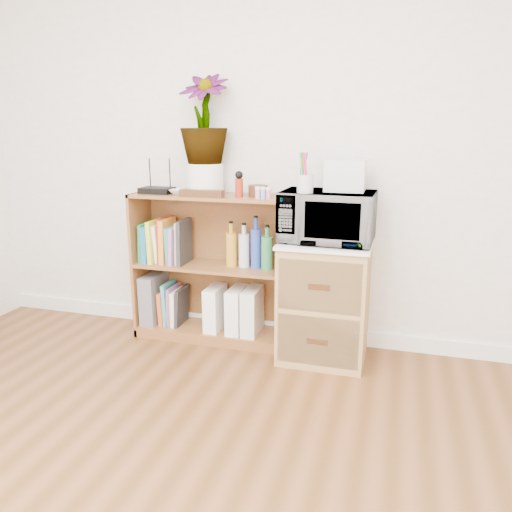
% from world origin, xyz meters
% --- Properties ---
extents(skirting_board, '(4.00, 0.02, 0.10)m').
position_xyz_m(skirting_board, '(0.00, 2.24, 0.05)').
color(skirting_board, white).
rests_on(skirting_board, ground).
extents(bookshelf, '(1.00, 0.30, 0.95)m').
position_xyz_m(bookshelf, '(-0.35, 2.10, 0.47)').
color(bookshelf, brown).
rests_on(bookshelf, ground).
extents(wicker_unit, '(0.50, 0.45, 0.70)m').
position_xyz_m(wicker_unit, '(0.40, 2.02, 0.35)').
color(wicker_unit, '#9E7542').
rests_on(wicker_unit, ground).
extents(microwave, '(0.53, 0.37, 0.29)m').
position_xyz_m(microwave, '(0.40, 2.02, 0.86)').
color(microwave, white).
rests_on(microwave, wicker_unit).
extents(pen_cup, '(0.09, 0.09, 0.10)m').
position_xyz_m(pen_cup, '(0.29, 1.91, 1.06)').
color(pen_cup, silver).
rests_on(pen_cup, microwave).
extents(small_appliance, '(0.22, 0.18, 0.17)m').
position_xyz_m(small_appliance, '(0.49, 2.06, 1.09)').
color(small_appliance, silver).
rests_on(small_appliance, microwave).
extents(router, '(0.20, 0.14, 0.04)m').
position_xyz_m(router, '(-0.70, 2.08, 0.97)').
color(router, black).
rests_on(router, bookshelf).
extents(white_bowl, '(0.13, 0.13, 0.03)m').
position_xyz_m(white_bowl, '(-0.53, 2.07, 0.97)').
color(white_bowl, silver).
rests_on(white_bowl, bookshelf).
extents(plant_pot, '(0.22, 0.22, 0.19)m').
position_xyz_m(plant_pot, '(-0.38, 2.12, 1.04)').
color(plant_pot, white).
rests_on(plant_pot, bookshelf).
extents(potted_plant, '(0.30, 0.30, 0.53)m').
position_xyz_m(potted_plant, '(-0.38, 2.12, 1.40)').
color(potted_plant, '#40752F').
rests_on(potted_plant, plant_pot).
extents(trinket_box, '(0.27, 0.07, 0.04)m').
position_xyz_m(trinket_box, '(-0.36, 2.00, 0.97)').
color(trinket_box, '#36190E').
rests_on(trinket_box, bookshelf).
extents(kokeshi_doll, '(0.05, 0.05, 0.11)m').
position_xyz_m(kokeshi_doll, '(-0.14, 2.06, 1.00)').
color(kokeshi_doll, maroon).
rests_on(kokeshi_doll, bookshelf).
extents(wooden_bowl, '(0.12, 0.12, 0.07)m').
position_xyz_m(wooden_bowl, '(-0.04, 2.11, 0.98)').
color(wooden_bowl, '#3A1C10').
rests_on(wooden_bowl, bookshelf).
extents(paint_jars, '(0.10, 0.04, 0.05)m').
position_xyz_m(paint_jars, '(0.02, 2.01, 0.98)').
color(paint_jars, pink).
rests_on(paint_jars, bookshelf).
extents(file_box, '(0.10, 0.27, 0.33)m').
position_xyz_m(file_box, '(-0.77, 2.10, 0.24)').
color(file_box, slate).
rests_on(file_box, bookshelf).
extents(magazine_holder_left, '(0.09, 0.23, 0.29)m').
position_xyz_m(magazine_holder_left, '(-0.32, 2.09, 0.21)').
color(magazine_holder_left, white).
rests_on(magazine_holder_left, bookshelf).
extents(magazine_holder_mid, '(0.09, 0.23, 0.29)m').
position_xyz_m(magazine_holder_mid, '(-0.17, 2.09, 0.22)').
color(magazine_holder_mid, white).
rests_on(magazine_holder_mid, bookshelf).
extents(magazine_holder_right, '(0.09, 0.24, 0.30)m').
position_xyz_m(magazine_holder_right, '(-0.07, 2.09, 0.22)').
color(magazine_holder_right, white).
rests_on(magazine_holder_right, bookshelf).
extents(cookbooks, '(0.31, 0.20, 0.29)m').
position_xyz_m(cookbooks, '(-0.66, 2.10, 0.63)').
color(cookbooks, '#20783B').
rests_on(cookbooks, bookshelf).
extents(liquor_bottles, '(0.30, 0.07, 0.32)m').
position_xyz_m(liquor_bottles, '(-0.09, 2.10, 0.64)').
color(liquor_bottles, '#C18B24').
rests_on(liquor_bottles, bookshelf).
extents(lower_books, '(0.16, 0.19, 0.28)m').
position_xyz_m(lower_books, '(-0.63, 2.10, 0.20)').
color(lower_books, '#CF5424').
rests_on(lower_books, bookshelf).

